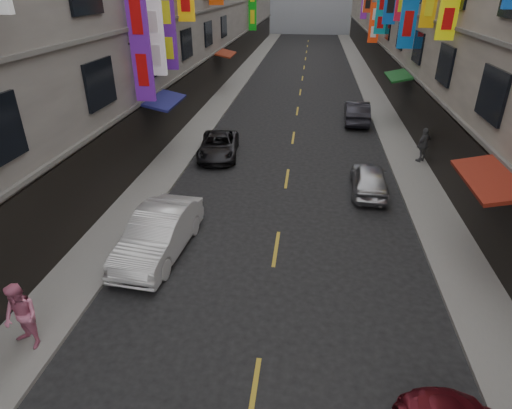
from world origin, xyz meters
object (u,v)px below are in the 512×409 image
(car_left_far, at_px, (219,146))
(car_right_far, at_px, (357,112))
(pedestrian_rfar, at_px, (424,145))
(pedestrian_lfar, at_px, (21,317))
(car_left_mid, at_px, (159,234))
(scooter_far_right, at_px, (369,177))
(car_right_mid, at_px, (369,179))

(car_left_far, height_order, car_right_far, car_right_far)
(pedestrian_rfar, bearing_deg, pedestrian_lfar, 6.51)
(car_left_mid, bearing_deg, car_left_far, 94.00)
(car_left_far, xyz_separation_m, pedestrian_lfar, (-1.95, -13.78, 0.44))
(scooter_far_right, height_order, pedestrian_rfar, pedestrian_rfar)
(scooter_far_right, relative_size, pedestrian_lfar, 0.98)
(car_right_mid, bearing_deg, car_left_far, -23.07)
(car_left_far, bearing_deg, car_right_mid, -31.70)
(pedestrian_lfar, bearing_deg, car_left_mid, 90.13)
(scooter_far_right, height_order, car_right_mid, car_right_mid)
(scooter_far_right, height_order, car_right_far, car_right_far)
(car_left_mid, height_order, pedestrian_rfar, pedestrian_rfar)
(car_left_mid, distance_m, pedestrian_lfar, 4.91)
(car_right_far, distance_m, pedestrian_rfar, 7.41)
(car_left_mid, xyz_separation_m, car_left_far, (0.10, 9.23, -0.17))
(car_left_mid, relative_size, pedestrian_rfar, 2.65)
(car_left_mid, height_order, car_right_mid, car_left_mid)
(car_left_far, relative_size, car_right_mid, 1.13)
(scooter_far_right, relative_size, car_right_far, 0.42)
(car_left_mid, distance_m, car_left_far, 9.23)
(car_left_far, bearing_deg, car_right_far, 36.82)
(scooter_far_right, xyz_separation_m, car_left_far, (-7.41, 2.85, 0.14))
(car_right_mid, relative_size, pedestrian_rfar, 2.13)
(car_left_far, bearing_deg, pedestrian_rfar, -4.77)
(scooter_far_right, bearing_deg, car_right_mid, 99.95)
(pedestrian_lfar, bearing_deg, pedestrian_rfar, 71.00)
(car_right_mid, bearing_deg, pedestrian_lfar, 50.24)
(scooter_far_right, height_order, car_left_far, car_left_far)
(scooter_far_right, xyz_separation_m, pedestrian_rfar, (2.94, 3.12, 0.55))
(car_left_mid, bearing_deg, car_right_far, 69.27)
(car_left_far, relative_size, car_right_far, 0.99)
(car_left_far, distance_m, car_right_mid, 8.14)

